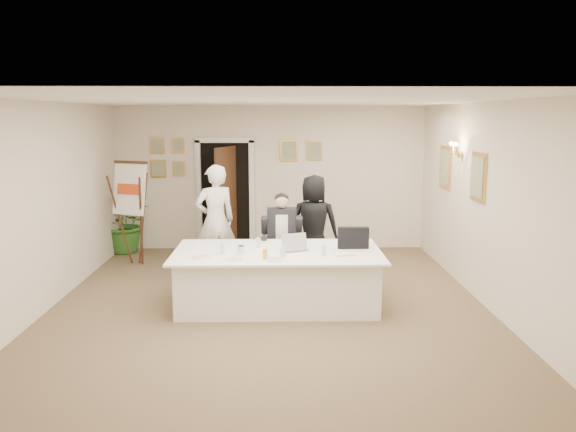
% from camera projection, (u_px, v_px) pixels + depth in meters
% --- Properties ---
extents(floor, '(7.00, 7.00, 0.00)m').
position_uv_depth(floor, '(269.00, 305.00, 7.82)').
color(floor, brown).
rests_on(floor, ground).
extents(ceiling, '(6.00, 7.00, 0.02)m').
position_uv_depth(ceiling, '(268.00, 101.00, 7.33)').
color(ceiling, white).
rests_on(ceiling, wall_back).
extents(wall_back, '(6.00, 0.10, 2.80)m').
position_uv_depth(wall_back, '(271.00, 178.00, 11.02)').
color(wall_back, beige).
rests_on(wall_back, floor).
extents(wall_front, '(6.00, 0.10, 2.80)m').
position_uv_depth(wall_front, '(260.00, 281.00, 4.13)').
color(wall_front, beige).
rests_on(wall_front, floor).
extents(wall_left, '(0.10, 7.00, 2.80)m').
position_uv_depth(wall_left, '(45.00, 207.00, 7.52)').
color(wall_left, beige).
rests_on(wall_left, floor).
extents(wall_right, '(0.10, 7.00, 2.80)m').
position_uv_depth(wall_right, '(489.00, 206.00, 7.63)').
color(wall_right, beige).
rests_on(wall_right, floor).
extents(doorway, '(1.14, 0.86, 2.20)m').
position_uv_depth(doorway, '(226.00, 198.00, 10.89)').
color(doorway, black).
rests_on(doorway, floor).
extents(pictures_back_wall, '(3.40, 0.06, 0.80)m').
position_uv_depth(pictures_back_wall, '(230.00, 156.00, 10.90)').
color(pictures_back_wall, gold).
rests_on(pictures_back_wall, wall_back).
extents(pictures_right_wall, '(0.06, 2.20, 0.80)m').
position_uv_depth(pictures_right_wall, '(460.00, 172.00, 8.75)').
color(pictures_right_wall, gold).
rests_on(pictures_right_wall, wall_right).
extents(wall_sconce, '(0.20, 0.30, 0.24)m').
position_uv_depth(wall_sconce, '(456.00, 149.00, 8.68)').
color(wall_sconce, gold).
rests_on(wall_sconce, wall_right).
extents(conference_table, '(2.85, 1.51, 0.78)m').
position_uv_depth(conference_table, '(277.00, 278.00, 7.78)').
color(conference_table, white).
rests_on(conference_table, floor).
extents(seated_man, '(0.71, 0.74, 1.44)m').
position_uv_depth(seated_man, '(282.00, 238.00, 8.77)').
color(seated_man, black).
rests_on(seated_man, floor).
extents(flip_chart, '(0.65, 0.51, 1.81)m').
position_uv_depth(flip_chart, '(134.00, 218.00, 9.83)').
color(flip_chart, black).
rests_on(flip_chart, floor).
extents(standing_man, '(0.79, 0.67, 1.83)m').
position_uv_depth(standing_man, '(215.00, 220.00, 9.22)').
color(standing_man, white).
rests_on(standing_man, floor).
extents(standing_woman, '(0.88, 0.64, 1.67)m').
position_uv_depth(standing_woman, '(314.00, 225.00, 9.26)').
color(standing_woman, black).
rests_on(standing_woman, floor).
extents(potted_palm, '(1.13, 1.00, 1.18)m').
position_uv_depth(potted_palm, '(126.00, 222.00, 10.81)').
color(potted_palm, '#2D6622').
rests_on(potted_palm, floor).
extents(laptop, '(0.45, 0.46, 0.28)m').
position_uv_depth(laptop, '(294.00, 240.00, 7.75)').
color(laptop, '#B7BABC').
rests_on(laptop, conference_table).
extents(laptop_bag, '(0.43, 0.12, 0.30)m').
position_uv_depth(laptop_bag, '(353.00, 238.00, 7.84)').
color(laptop_bag, black).
rests_on(laptop_bag, conference_table).
extents(paper_stack, '(0.31, 0.25, 0.03)m').
position_uv_depth(paper_stack, '(343.00, 254.00, 7.48)').
color(paper_stack, white).
rests_on(paper_stack, conference_table).
extents(plate_left, '(0.27, 0.27, 0.01)m').
position_uv_depth(plate_left, '(201.00, 257.00, 7.32)').
color(plate_left, white).
rests_on(plate_left, conference_table).
extents(plate_mid, '(0.29, 0.29, 0.01)m').
position_uv_depth(plate_mid, '(235.00, 259.00, 7.23)').
color(plate_mid, white).
rests_on(plate_mid, conference_table).
extents(plate_near, '(0.29, 0.29, 0.01)m').
position_uv_depth(plate_near, '(274.00, 260.00, 7.21)').
color(plate_near, white).
rests_on(plate_near, conference_table).
extents(glass_a, '(0.07, 0.07, 0.14)m').
position_uv_depth(glass_a, '(223.00, 249.00, 7.53)').
color(glass_a, silver).
rests_on(glass_a, conference_table).
extents(glass_b, '(0.07, 0.07, 0.14)m').
position_uv_depth(glass_b, '(283.00, 253.00, 7.31)').
color(glass_b, silver).
rests_on(glass_b, conference_table).
extents(glass_c, '(0.07, 0.07, 0.14)m').
position_uv_depth(glass_c, '(324.00, 251.00, 7.43)').
color(glass_c, silver).
rests_on(glass_c, conference_table).
extents(glass_d, '(0.06, 0.06, 0.14)m').
position_uv_depth(glass_d, '(258.00, 243.00, 7.89)').
color(glass_d, silver).
rests_on(glass_d, conference_table).
extents(oj_glass, '(0.07, 0.07, 0.13)m').
position_uv_depth(oj_glass, '(265.00, 254.00, 7.25)').
color(oj_glass, '#FFA315').
rests_on(oj_glass, conference_table).
extents(steel_jug, '(0.10, 0.10, 0.11)m').
position_uv_depth(steel_jug, '(241.00, 250.00, 7.53)').
color(steel_jug, silver).
rests_on(steel_jug, conference_table).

